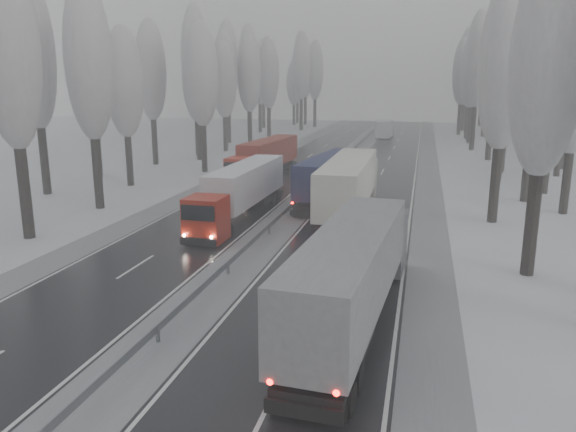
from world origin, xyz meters
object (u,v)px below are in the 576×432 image
at_px(truck_grey_tarp, 356,267).
at_px(truck_red_red, 266,156).
at_px(truck_blue_box, 333,174).
at_px(truck_cream_box, 350,183).
at_px(box_truck_distant, 385,129).
at_px(truck_red_white, 242,188).

relative_size(truck_grey_tarp, truck_red_red, 1.08).
xyz_separation_m(truck_blue_box, truck_cream_box, (2.16, -5.71, 0.32)).
height_order(truck_cream_box, box_truck_distant, truck_cream_box).
bearing_deg(box_truck_distant, truck_red_white, -92.44).
relative_size(truck_blue_box, truck_red_red, 1.00).
distance_m(truck_red_white, truck_red_red, 17.50).
xyz_separation_m(truck_cream_box, truck_red_red, (-10.67, 15.16, -0.31)).
distance_m(box_truck_distant, truck_red_white, 64.05).
height_order(truck_grey_tarp, truck_red_red, truck_grey_tarp).
height_order(box_truck_distant, truck_red_white, truck_red_white).
bearing_deg(truck_grey_tarp, truck_blue_box, 105.19).
distance_m(truck_grey_tarp, truck_red_white, 19.36).
xyz_separation_m(truck_blue_box, truck_red_white, (-5.44, -7.78, -0.04)).
bearing_deg(truck_cream_box, box_truck_distant, 91.43).
distance_m(truck_cream_box, truck_red_red, 18.54).
bearing_deg(truck_cream_box, truck_red_red, 124.91).
xyz_separation_m(truck_cream_box, box_truck_distant, (-1.78, 61.71, -1.05)).
height_order(truck_grey_tarp, truck_red_white, truck_grey_tarp).
height_order(truck_grey_tarp, box_truck_distant, truck_grey_tarp).
relative_size(box_truck_distant, truck_red_red, 0.53).
relative_size(truck_cream_box, truck_red_white, 1.16).
xyz_separation_m(box_truck_distant, truck_red_red, (-8.89, -46.55, 0.74)).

